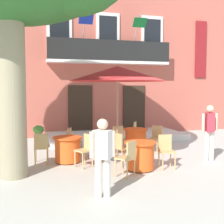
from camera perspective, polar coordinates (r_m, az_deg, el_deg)
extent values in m
plane|color=beige|center=(9.16, 4.21, -9.23)|extent=(120.00, 120.00, 0.00)
cube|color=#BC5B4C|center=(15.83, -2.83, 10.32)|extent=(13.00, 4.00, 7.50)
cube|color=#332319|center=(13.54, -6.09, 0.23)|extent=(1.10, 0.08, 2.30)
cube|color=#332319|center=(14.24, 4.25, 0.47)|extent=(1.10, 0.08, 2.30)
cube|color=silver|center=(13.57, -10.09, 15.03)|extent=(1.10, 0.08, 1.90)
cube|color=black|center=(13.55, -10.07, 15.05)|extent=(0.84, 0.04, 1.60)
cube|color=silver|center=(14.00, -0.80, 14.79)|extent=(1.10, 0.08, 1.90)
cube|color=black|center=(13.97, -0.76, 14.81)|extent=(0.84, 0.04, 1.60)
cube|color=silver|center=(14.74, 7.72, 14.23)|extent=(1.10, 0.08, 1.90)
cube|color=black|center=(14.71, 7.77, 14.25)|extent=(0.84, 0.04, 1.60)
cube|color=silver|center=(13.56, -0.46, 9.53)|extent=(5.60, 0.65, 0.12)
cube|color=black|center=(13.33, -0.10, 11.82)|extent=(5.60, 0.06, 0.90)
cylinder|color=#B2B2B7|center=(13.30, -5.41, 15.74)|extent=(0.04, 0.95, 1.33)
cube|color=#192D9E|center=(12.93, -5.02, 17.42)|extent=(0.60, 0.29, 0.38)
cylinder|color=#B2B2B7|center=(13.96, 4.66, 15.21)|extent=(0.04, 0.95, 1.33)
cube|color=#146B2D|center=(13.61, 5.38, 16.77)|extent=(0.60, 0.29, 0.38)
cylinder|color=#995638|center=(13.15, -10.33, 10.42)|extent=(0.34, 0.34, 0.26)
ellipsoid|color=#38843D|center=(13.18, -10.34, 11.52)|extent=(0.44, 0.44, 0.25)
cylinder|color=#47423D|center=(13.60, -0.49, 10.46)|extent=(0.29, 0.29, 0.33)
ellipsoid|color=#4C8E38|center=(13.64, -0.49, 11.94)|extent=(0.38, 0.38, 0.39)
cylinder|color=#47423D|center=(14.40, 8.47, 9.96)|extent=(0.27, 0.27, 0.27)
ellipsoid|color=#2D7533|center=(14.44, 8.49, 11.22)|extent=(0.35, 0.35, 0.37)
cube|color=maroon|center=(15.92, 16.72, 11.46)|extent=(0.60, 0.06, 2.80)
cube|color=silver|center=(12.77, 0.73, -4.65)|extent=(5.74, 2.54, 0.25)
cylinder|color=gray|center=(7.60, -18.74, 2.46)|extent=(0.68, 0.68, 3.88)
cylinder|color=#EA561E|center=(8.05, 5.45, -8.48)|extent=(0.74, 0.74, 0.68)
cylinder|color=#EA561E|center=(7.98, 5.47, -5.89)|extent=(0.86, 0.86, 0.04)
cylinder|color=#2D2823|center=(8.14, 5.43, -10.91)|extent=(0.44, 0.44, 0.03)
cylinder|color=tan|center=(7.42, 0.67, -10.77)|extent=(0.04, 0.04, 0.45)
cylinder|color=tan|center=(7.69, 2.13, -10.21)|extent=(0.04, 0.04, 0.45)
cylinder|color=tan|center=(7.24, 2.93, -11.17)|extent=(0.04, 0.04, 0.45)
cylinder|color=tan|center=(7.52, 4.34, -10.57)|extent=(0.04, 0.04, 0.45)
cube|color=tan|center=(7.41, 2.53, -8.85)|extent=(0.56, 0.56, 0.04)
cube|color=tan|center=(7.26, 3.74, -7.26)|extent=(0.32, 0.27, 0.42)
cylinder|color=tan|center=(8.21, 12.05, -9.35)|extent=(0.04, 0.04, 0.45)
cylinder|color=tan|center=(8.09, 9.78, -9.52)|extent=(0.04, 0.04, 0.45)
cylinder|color=tan|center=(8.52, 11.21, -8.82)|extent=(0.04, 0.04, 0.45)
cylinder|color=tan|center=(8.41, 9.01, -8.97)|extent=(0.04, 0.04, 0.45)
cube|color=tan|center=(8.25, 10.54, -7.51)|extent=(0.45, 0.45, 0.04)
cube|color=tan|center=(8.37, 10.15, -5.72)|extent=(0.38, 0.09, 0.42)
cylinder|color=tan|center=(8.89, 2.37, -8.17)|extent=(0.04, 0.04, 0.45)
cylinder|color=tan|center=(8.63, 3.76, -8.57)|extent=(0.04, 0.04, 0.45)
cylinder|color=tan|center=(8.69, 0.57, -8.46)|extent=(0.04, 0.04, 0.45)
cylinder|color=tan|center=(8.42, 1.94, -8.89)|extent=(0.04, 0.04, 0.45)
cube|color=tan|center=(8.60, 2.17, -6.93)|extent=(0.51, 0.51, 0.04)
cube|color=tan|center=(8.45, 1.20, -5.55)|extent=(0.16, 0.37, 0.42)
cylinder|color=#EA561E|center=(8.90, -8.55, -7.24)|extent=(0.74, 0.74, 0.68)
cylinder|color=#EA561E|center=(8.83, -8.58, -4.89)|extent=(0.86, 0.86, 0.04)
cylinder|color=#2D2823|center=(8.98, -8.53, -9.46)|extent=(0.44, 0.44, 0.03)
cylinder|color=tan|center=(8.12, -5.65, -9.43)|extent=(0.04, 0.04, 0.45)
cylinder|color=tan|center=(8.38, -7.13, -9.00)|extent=(0.04, 0.04, 0.45)
cylinder|color=tan|center=(8.33, -3.80, -9.05)|extent=(0.04, 0.04, 0.45)
cylinder|color=tan|center=(8.58, -5.31, -8.65)|extent=(0.04, 0.04, 0.45)
cube|color=tan|center=(8.29, -5.48, -7.39)|extent=(0.54, 0.54, 0.04)
cube|color=tan|center=(8.36, -4.54, -5.67)|extent=(0.21, 0.35, 0.42)
cylinder|color=tan|center=(9.74, -5.92, -7.04)|extent=(0.04, 0.04, 0.45)
cylinder|color=tan|center=(9.42, -6.46, -7.45)|extent=(0.04, 0.04, 0.45)
cylinder|color=tan|center=(9.83, -7.85, -6.94)|extent=(0.04, 0.04, 0.45)
cylinder|color=tan|center=(9.52, -8.45, -7.34)|extent=(0.04, 0.04, 0.45)
cube|color=tan|center=(9.58, -7.19, -5.76)|extent=(0.53, 0.53, 0.04)
cube|color=tan|center=(9.59, -8.23, -4.36)|extent=(0.20, 0.36, 0.42)
cylinder|color=tan|center=(9.12, -14.42, -7.98)|extent=(0.04, 0.04, 0.45)
cylinder|color=tan|center=(9.10, -12.26, -7.97)|extent=(0.04, 0.04, 0.45)
cylinder|color=tan|center=(8.79, -14.59, -8.46)|extent=(0.04, 0.04, 0.45)
cylinder|color=tan|center=(8.77, -12.35, -8.45)|extent=(0.04, 0.04, 0.45)
cube|color=tan|center=(8.89, -13.43, -6.67)|extent=(0.44, 0.44, 0.04)
cube|color=tan|center=(8.67, -13.53, -5.42)|extent=(0.38, 0.08, 0.42)
cylinder|color=#EA561E|center=(10.54, 4.58, -5.33)|extent=(0.74, 0.74, 0.68)
cylinder|color=#EA561E|center=(10.48, 4.59, -3.33)|extent=(0.86, 0.86, 0.04)
cylinder|color=#2D2823|center=(10.60, 4.56, -7.21)|extent=(0.44, 0.44, 0.03)
cylinder|color=tan|center=(9.99, 8.67, -6.77)|extent=(0.04, 0.04, 0.45)
cylinder|color=tan|center=(10.14, 6.93, -6.58)|extent=(0.04, 0.04, 0.45)
cylinder|color=tan|center=(10.29, 9.51, -6.44)|extent=(0.04, 0.04, 0.45)
cylinder|color=tan|center=(10.44, 7.81, -6.26)|extent=(0.04, 0.04, 0.45)
cube|color=tan|center=(10.17, 8.25, -5.16)|extent=(0.56, 0.56, 0.04)
cube|color=tan|center=(10.29, 8.71, -3.75)|extent=(0.27, 0.32, 0.42)
cylinder|color=tan|center=(11.42, 6.32, -5.29)|extent=(0.04, 0.04, 0.45)
cylinder|color=tan|center=(11.09, 6.03, -5.59)|extent=(0.04, 0.04, 0.45)
cylinder|color=tan|center=(11.48, 4.64, -5.22)|extent=(0.04, 0.04, 0.45)
cylinder|color=tan|center=(11.15, 4.30, -5.52)|extent=(0.04, 0.04, 0.45)
cube|color=tan|center=(11.25, 5.33, -4.17)|extent=(0.55, 0.55, 0.04)
cube|color=tan|center=(11.25, 4.44, -2.98)|extent=(0.24, 0.34, 0.42)
cylinder|color=tan|center=(10.36, -0.46, -6.30)|extent=(0.04, 0.04, 0.45)
cylinder|color=tan|center=(10.48, 1.29, -6.17)|extent=(0.04, 0.04, 0.45)
cylinder|color=tan|center=(10.05, 0.23, -6.65)|extent=(0.04, 0.04, 0.45)
cylinder|color=tan|center=(10.17, 2.03, -6.51)|extent=(0.04, 0.04, 0.45)
cube|color=tan|center=(10.22, 0.77, -5.06)|extent=(0.43, 0.43, 0.04)
cube|color=tan|center=(10.02, 1.16, -3.92)|extent=(0.38, 0.07, 0.42)
cylinder|color=#997A56|center=(8.97, 1.02, -1.24)|extent=(0.06, 0.06, 2.55)
cylinder|color=#333333|center=(9.18, 1.01, -8.92)|extent=(0.44, 0.44, 0.08)
cone|color=#B21E1E|center=(8.93, 1.04, 7.41)|extent=(2.90, 2.90, 0.45)
cylinder|color=slate|center=(12.44, -13.95, -4.85)|extent=(0.34, 0.34, 0.33)
ellipsoid|color=#4C8E38|center=(12.39, -13.98, -3.30)|extent=(0.45, 0.45, 0.35)
cylinder|color=silver|center=(9.36, 17.73, -6.33)|extent=(0.14, 0.14, 0.90)
cylinder|color=silver|center=(9.46, 18.64, -6.23)|extent=(0.14, 0.14, 0.90)
cube|color=#B72D3D|center=(9.30, 18.30, -1.86)|extent=(0.33, 0.40, 0.56)
sphere|color=beige|center=(9.26, 18.37, 0.59)|extent=(0.22, 0.22, 0.22)
cylinder|color=beige|center=(9.18, 17.18, -1.92)|extent=(0.09, 0.09, 0.52)
cylinder|color=beige|center=(9.43, 19.40, -1.81)|extent=(0.09, 0.09, 0.52)
cylinder|color=silver|center=(6.06, -2.65, -12.61)|extent=(0.14, 0.14, 0.81)
cylinder|color=silver|center=(6.10, -0.97, -12.48)|extent=(0.14, 0.14, 0.81)
cube|color=white|center=(5.91, -1.83, -6.21)|extent=(0.40, 0.39, 0.56)
sphere|color=beige|center=(5.85, -1.84, -2.35)|extent=(0.22, 0.22, 0.22)
cylinder|color=beige|center=(5.86, -3.92, -6.31)|extent=(0.09, 0.09, 0.52)
cylinder|color=beige|center=(5.97, 0.23, -6.09)|extent=(0.09, 0.09, 0.52)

